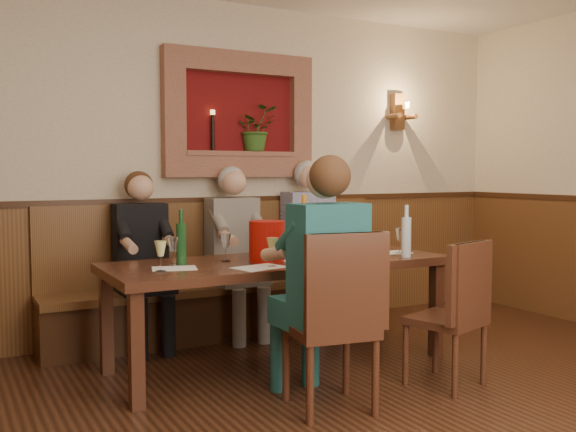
% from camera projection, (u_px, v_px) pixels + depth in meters
% --- Properties ---
extents(room_shell, '(6.04, 6.04, 2.82)m').
position_uv_depth(room_shell, '(476.00, 52.00, 2.80)').
color(room_shell, '#C6B496').
rests_on(room_shell, ground).
extents(wainscoting, '(6.02, 6.02, 1.15)m').
position_uv_depth(wainscoting, '(470.00, 345.00, 2.89)').
color(wainscoting, '#583319').
rests_on(wainscoting, ground).
extents(wall_niche, '(1.36, 0.30, 1.06)m').
position_uv_depth(wall_niche, '(244.00, 120.00, 5.50)').
color(wall_niche, '#5F0D0E').
rests_on(wall_niche, ground).
extents(wall_sconce, '(0.25, 0.20, 0.35)m').
position_uv_depth(wall_sconce, '(399.00, 113.00, 6.27)').
color(wall_sconce, '#583319').
rests_on(wall_sconce, ground).
extents(dining_table, '(2.40, 0.90, 0.75)m').
position_uv_depth(dining_table, '(279.00, 270.00, 4.50)').
color(dining_table, '#381C11').
rests_on(dining_table, ground).
extents(bench, '(3.00, 0.45, 1.11)m').
position_uv_depth(bench, '(226.00, 296.00, 5.35)').
color(bench, '#381E0F').
rests_on(bench, ground).
extents(chair_near_left, '(0.53, 0.53, 1.04)m').
position_uv_depth(chair_near_left, '(331.00, 358.00, 3.67)').
color(chair_near_left, '#381C11').
rests_on(chair_near_left, ground).
extents(chair_near_right, '(0.51, 0.51, 0.94)m').
position_uv_depth(chair_near_right, '(448.00, 343.00, 4.09)').
color(chair_near_right, '#381C11').
rests_on(chair_near_right, ground).
extents(person_bench_left, '(0.40, 0.49, 1.37)m').
position_uv_depth(person_bench_left, '(144.00, 277.00, 4.90)').
color(person_bench_left, black).
rests_on(person_bench_left, ground).
extents(person_bench_mid, '(0.41, 0.51, 1.41)m').
position_uv_depth(person_bench_mid, '(237.00, 267.00, 5.27)').
color(person_bench_mid, '#514B4A').
rests_on(person_bench_mid, ground).
extents(person_bench_right, '(0.44, 0.53, 1.46)m').
position_uv_depth(person_bench_right, '(313.00, 258.00, 5.61)').
color(person_bench_right, navy).
rests_on(person_bench_right, ground).
extents(person_chair_front, '(0.44, 0.53, 1.46)m').
position_uv_depth(person_chair_front, '(320.00, 301.00, 3.76)').
color(person_chair_front, navy).
rests_on(person_chair_front, ground).
extents(spittoon_bucket, '(0.32, 0.32, 0.28)m').
position_uv_depth(spittoon_bucket, '(267.00, 241.00, 4.40)').
color(spittoon_bucket, red).
rests_on(spittoon_bucket, dining_table).
extents(wine_bottle_green_a, '(0.09, 0.09, 0.45)m').
position_uv_depth(wine_bottle_green_a, '(304.00, 231.00, 4.59)').
color(wine_bottle_green_a, '#19471E').
rests_on(wine_bottle_green_a, dining_table).
extents(wine_bottle_green_b, '(0.08, 0.08, 0.37)m').
position_uv_depth(wine_bottle_green_b, '(181.00, 243.00, 4.23)').
color(wine_bottle_green_b, '#19471E').
rests_on(wine_bottle_green_b, dining_table).
extents(water_bottle, '(0.07, 0.07, 0.38)m').
position_uv_depth(water_bottle, '(406.00, 236.00, 4.62)').
color(water_bottle, silver).
rests_on(water_bottle, dining_table).
extents(tasting_sheet_a, '(0.32, 0.26, 0.00)m').
position_uv_depth(tasting_sheet_a, '(174.00, 268.00, 4.08)').
color(tasting_sheet_a, white).
rests_on(tasting_sheet_a, dining_table).
extents(tasting_sheet_b, '(0.31, 0.24, 0.00)m').
position_uv_depth(tasting_sheet_b, '(303.00, 261.00, 4.43)').
color(tasting_sheet_b, white).
rests_on(tasting_sheet_b, dining_table).
extents(tasting_sheet_c, '(0.29, 0.22, 0.00)m').
position_uv_depth(tasting_sheet_c, '(391.00, 252.00, 4.87)').
color(tasting_sheet_c, white).
rests_on(tasting_sheet_c, dining_table).
extents(tasting_sheet_d, '(0.36, 0.29, 0.00)m').
position_uv_depth(tasting_sheet_d, '(260.00, 267.00, 4.12)').
color(tasting_sheet_d, white).
rests_on(tasting_sheet_d, dining_table).
extents(wine_glass_0, '(0.08, 0.08, 0.19)m').
position_uv_depth(wine_glass_0, '(272.00, 252.00, 4.14)').
color(wine_glass_0, '#F1F492').
rests_on(wine_glass_0, dining_table).
extents(wine_glass_1, '(0.08, 0.08, 0.19)m').
position_uv_depth(wine_glass_1, '(285.00, 243.00, 4.67)').
color(wine_glass_1, '#F1F492').
rests_on(wine_glass_1, dining_table).
extents(wine_glass_2, '(0.08, 0.08, 0.19)m').
position_uv_depth(wine_glass_2, '(226.00, 248.00, 4.40)').
color(wine_glass_2, white).
rests_on(wine_glass_2, dining_table).
extents(wine_glass_3, '(0.08, 0.08, 0.19)m').
position_uv_depth(wine_glass_3, '(358.00, 245.00, 4.55)').
color(wine_glass_3, white).
rests_on(wine_glass_3, dining_table).
extents(wine_glass_4, '(0.08, 0.08, 0.19)m').
position_uv_depth(wine_glass_4, '(400.00, 240.00, 4.85)').
color(wine_glass_4, white).
rests_on(wine_glass_4, dining_table).
extents(wine_glass_5, '(0.08, 0.08, 0.19)m').
position_uv_depth(wine_glass_5, '(161.00, 256.00, 3.95)').
color(wine_glass_5, '#F1F492').
rests_on(wine_glass_5, dining_table).
extents(wine_glass_6, '(0.08, 0.08, 0.19)m').
position_uv_depth(wine_glass_6, '(350.00, 241.00, 4.84)').
color(wine_glass_6, '#F1F492').
rests_on(wine_glass_6, dining_table).
extents(wine_glass_7, '(0.08, 0.08, 0.19)m').
position_uv_depth(wine_glass_7, '(173.00, 251.00, 4.19)').
color(wine_glass_7, white).
rests_on(wine_glass_7, dining_table).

